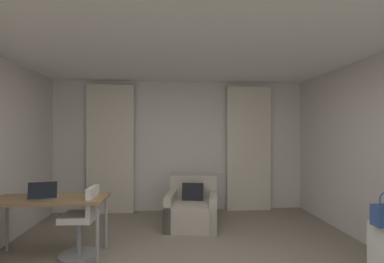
{
  "coord_description": "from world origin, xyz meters",
  "views": [
    {
      "loc": [
        -0.24,
        -2.69,
        1.56
      ],
      "look_at": [
        0.09,
        1.3,
        1.58
      ],
      "focal_mm": 26.35,
      "sensor_mm": 36.0,
      "label": 1
    }
  ],
  "objects_px": {
    "armchair": "(192,210)",
    "desk_chair": "(82,225)",
    "desk": "(50,203)",
    "laptop": "(44,195)"
  },
  "relations": [
    {
      "from": "armchair",
      "to": "desk",
      "type": "height_order",
      "value": "armchair"
    },
    {
      "from": "armchair",
      "to": "laptop",
      "type": "distance_m",
      "value": 2.28
    },
    {
      "from": "armchair",
      "to": "desk_chair",
      "type": "distance_m",
      "value": 1.83
    },
    {
      "from": "armchair",
      "to": "desk_chair",
      "type": "relative_size",
      "value": 1.1
    },
    {
      "from": "desk_chair",
      "to": "laptop",
      "type": "bearing_deg",
      "value": -175.74
    },
    {
      "from": "armchair",
      "to": "desk",
      "type": "xyz_separation_m",
      "value": [
        -1.88,
        -1.05,
        0.41
      ]
    },
    {
      "from": "desk",
      "to": "desk_chair",
      "type": "xyz_separation_m",
      "value": [
        0.4,
        -0.01,
        -0.29
      ]
    },
    {
      "from": "desk_chair",
      "to": "laptop",
      "type": "height_order",
      "value": "laptop"
    },
    {
      "from": "laptop",
      "to": "desk_chair",
      "type": "bearing_deg",
      "value": 4.26
    },
    {
      "from": "desk",
      "to": "laptop",
      "type": "height_order",
      "value": "laptop"
    }
  ]
}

